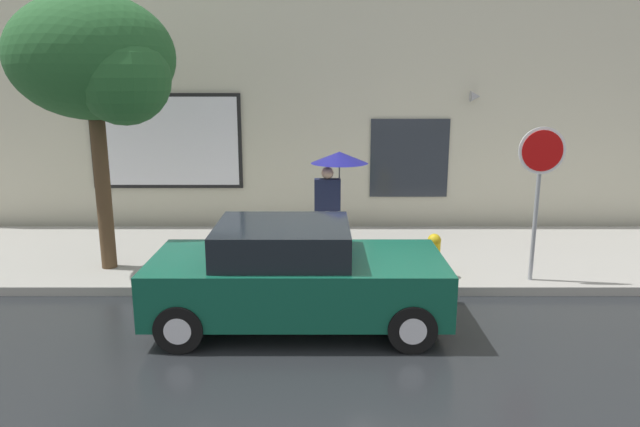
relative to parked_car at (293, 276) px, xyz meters
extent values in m
plane|color=black|center=(-0.04, 0.09, -0.73)|extent=(60.00, 60.00, 0.00)
cube|color=gray|center=(-0.04, 3.09, -0.66)|extent=(20.00, 4.00, 0.15)
cube|color=beige|center=(-0.04, 5.59, 2.77)|extent=(20.00, 0.40, 7.00)
cube|color=black|center=(-3.17, 5.36, 1.36)|extent=(3.45, 0.06, 2.16)
cube|color=silver|center=(-3.17, 5.33, 1.36)|extent=(3.29, 0.03, 2.00)
cube|color=#262B33|center=(2.41, 5.37, 0.97)|extent=(1.80, 0.04, 1.80)
cone|color=#99999E|center=(3.81, 5.24, 2.37)|extent=(0.22, 0.24, 0.24)
cube|color=#0F4C38|center=(0.04, 0.00, -0.09)|extent=(4.09, 1.81, 0.76)
cube|color=black|center=(-0.17, 0.00, 0.52)|extent=(1.84, 1.59, 0.47)
cylinder|color=black|center=(1.53, 0.83, -0.41)|extent=(0.64, 0.22, 0.64)
cylinder|color=silver|center=(1.53, 0.83, -0.41)|extent=(0.35, 0.24, 0.35)
cylinder|color=black|center=(1.53, -0.83, -0.41)|extent=(0.64, 0.22, 0.64)
cylinder|color=silver|center=(1.53, -0.83, -0.41)|extent=(0.35, 0.24, 0.35)
cylinder|color=black|center=(-1.46, 0.83, -0.41)|extent=(0.64, 0.22, 0.64)
cylinder|color=silver|center=(-1.46, 0.83, -0.41)|extent=(0.35, 0.24, 0.35)
cylinder|color=black|center=(-1.46, -0.83, -0.41)|extent=(0.64, 0.22, 0.64)
cylinder|color=silver|center=(-1.46, -0.83, -0.41)|extent=(0.35, 0.24, 0.35)
cylinder|color=yellow|center=(2.29, 1.64, -0.26)|extent=(0.22, 0.22, 0.64)
sphere|color=gold|center=(2.29, 1.64, 0.06)|extent=(0.23, 0.23, 0.23)
cylinder|color=gold|center=(2.29, 1.48, -0.23)|extent=(0.09, 0.12, 0.09)
cylinder|color=gold|center=(2.29, 1.80, -0.23)|extent=(0.09, 0.12, 0.09)
cylinder|color=yellow|center=(2.29, 1.64, -0.55)|extent=(0.30, 0.30, 0.06)
cylinder|color=black|center=(0.38, 3.03, -0.15)|extent=(0.14, 0.14, 0.86)
cylinder|color=black|center=(0.61, 3.03, -0.15)|extent=(0.14, 0.14, 0.86)
cube|color=#191E38|center=(0.50, 3.03, 0.58)|extent=(0.50, 0.22, 0.61)
sphere|color=tan|center=(0.50, 3.03, 1.00)|extent=(0.23, 0.23, 0.23)
cylinder|color=#4C4C51|center=(0.72, 3.03, 0.83)|extent=(0.02, 0.02, 0.90)
cone|color=navy|center=(0.72, 3.03, 1.29)|extent=(1.08, 1.08, 0.22)
cylinder|color=#4C3823|center=(-3.45, 2.14, 0.87)|extent=(0.26, 0.26, 2.90)
ellipsoid|color=#235628|center=(-3.45, 2.14, 3.08)|extent=(2.77, 2.35, 2.08)
sphere|color=#235628|center=(-2.82, 1.79, 2.74)|extent=(1.52, 1.52, 1.52)
cylinder|color=gray|center=(3.91, 1.48, 0.69)|extent=(0.07, 0.07, 2.54)
cylinder|color=white|center=(3.91, 1.44, 1.61)|extent=(0.76, 0.02, 0.76)
cylinder|color=red|center=(3.91, 1.42, 1.61)|extent=(0.66, 0.02, 0.66)
camera|label=1|loc=(0.35, -7.57, 2.66)|focal=31.69mm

